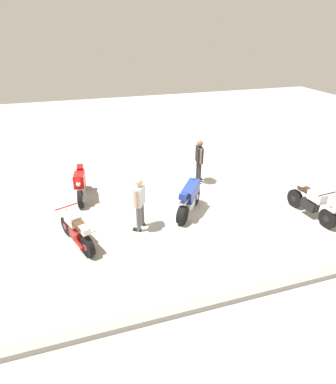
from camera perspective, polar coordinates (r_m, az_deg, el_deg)
The scene contains 8 objects.
ground_plane at distance 11.78m, azimuth 4.56°, elevation -1.88°, with size 40.00×40.00×0.00m, color #ADAAA3.
curb_edge at distance 8.46m, azimuth 16.58°, elevation -15.96°, with size 14.00×0.30×0.15m, color gray.
motorcycle_silver_cruiser at distance 11.69m, azimuth 23.91°, elevation -1.68°, with size 0.70×2.09×1.09m.
motorcycle_blue_sportbike at distance 10.85m, azimuth 3.81°, elevation -0.99°, with size 1.40×1.62×1.14m.
motorcycle_cream_vintage at distance 9.72m, azimuth -15.81°, elevation -6.48°, with size 0.94×1.87×1.07m.
motorcycle_red_sportbike at distance 12.21m, azimuth -15.14°, elevation 1.44°, with size 0.70×1.96×1.14m.
person_in_black_shirt at distance 12.95m, azimuth 5.51°, elevation 5.87°, with size 0.38×0.68×1.77m.
person_in_white_shirt at distance 9.85m, azimuth -5.03°, elevation -1.52°, with size 0.50×0.61×1.73m.
Camera 1 is at (3.98, 9.50, 5.72)m, focal length 30.35 mm.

